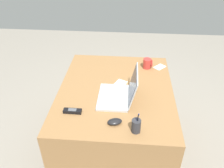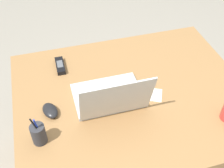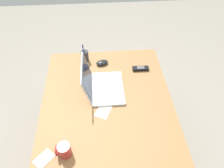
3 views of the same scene
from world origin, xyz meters
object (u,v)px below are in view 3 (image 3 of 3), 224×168
Objects in this scene: computer_mouse at (102,63)px; coffee_mug_white at (64,150)px; pen_holder at (85,56)px; cordless_phone at (141,69)px; laptop at (101,85)px.

coffee_mug_white is at bearing 144.86° from computer_mouse.
cordless_phone is at bearing -108.33° from pen_holder.
pen_holder reaches higher than computer_mouse.
computer_mouse is at bearing -18.07° from coffee_mug_white.
pen_holder is (0.35, 0.13, 0.00)m from laptop.
computer_mouse is 0.16m from pen_holder.
computer_mouse is 0.33m from cordless_phone.
laptop is 3.59× the size of coffee_mug_white.
coffee_mug_white reaches higher than cordless_phone.
laptop is 2.50× the size of cordless_phone.
laptop is at bearing 159.33° from computer_mouse.
pen_holder is (0.84, -0.11, 0.00)m from coffee_mug_white.
pen_holder reaches higher than coffee_mug_white.
laptop reaches higher than coffee_mug_white.
pen_holder is at bearing -7.45° from coffee_mug_white.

